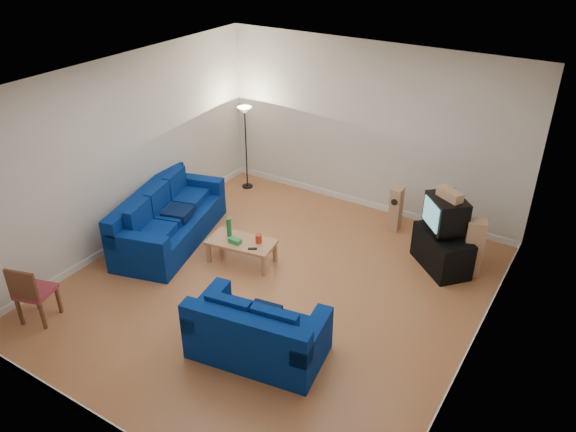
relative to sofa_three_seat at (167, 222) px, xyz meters
The scene contains 16 objects.
room 2.68m from the sofa_three_seat, ahead, with size 6.01×6.51×3.21m.
sofa_three_seat is the anchor object (origin of this frame).
sofa_loveseat 3.39m from the sofa_three_seat, 27.66° to the right, with size 1.86×1.23×0.87m.
coffee_table 1.53m from the sofa_three_seat, ahead, with size 1.18×0.73×0.40m.
bottle 1.29m from the sofa_three_seat, ahead, with size 0.08×0.08×0.33m, color #197233.
tissue_box 1.48m from the sofa_three_seat, ahead, with size 0.20×0.11×0.08m, color green.
red_canister 1.81m from the sofa_three_seat, ahead, with size 0.11×0.11×0.15m, color red.
remote 1.82m from the sofa_three_seat, ahead, with size 0.14×0.05×0.02m, color black.
tv_stand 4.71m from the sofa_three_seat, 21.64° to the left, with size 1.03×0.57×0.63m, color black.
av_receiver 4.69m from the sofa_three_seat, 21.22° to the left, with size 0.39×0.32×0.09m, color black.
television 4.73m from the sofa_three_seat, 22.38° to the left, with size 0.82×0.83×0.52m.
centre_speaker 4.80m from the sofa_three_seat, 22.13° to the left, with size 0.43×0.17×0.15m, color tan.
speaker_left 4.10m from the sofa_three_seat, 37.39° to the left, with size 0.20×0.26×0.83m.
speaker_right 5.16m from the sofa_three_seat, 20.29° to the left, with size 0.35×0.32×0.98m.
floor_lamp 2.72m from the sofa_three_seat, 91.38° to the left, with size 0.30×0.30×1.75m.
dining_chair 2.67m from the sofa_three_seat, 90.83° to the right, with size 0.57×0.57×0.95m.
Camera 1 is at (3.94, -5.90, 5.24)m, focal length 35.00 mm.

